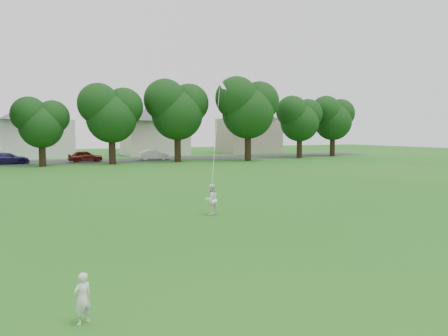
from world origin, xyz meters
name	(u,v)px	position (x,y,z in m)	size (l,w,h in m)	color
ground	(172,267)	(0.00, 0.00, 0.00)	(160.00, 160.00, 0.00)	#155F16
street	(44,163)	(0.00, 42.00, 0.01)	(90.00, 7.00, 0.01)	#2D2D30
toddler	(83,298)	(-2.55, -2.43, 0.47)	(0.35, 0.23, 0.95)	silver
older_boy	(211,200)	(3.84, 5.89, 0.65)	(0.63, 0.49, 1.29)	white
kite	(216,133)	(4.77, 7.38, 3.40)	(1.40, 1.95, 6.06)	white
tree_row	(59,104)	(1.09, 35.88, 6.18)	(81.42, 8.96, 10.36)	black
house_row	(39,121)	(0.27, 52.00, 4.89)	(76.97, 13.53, 10.13)	silver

